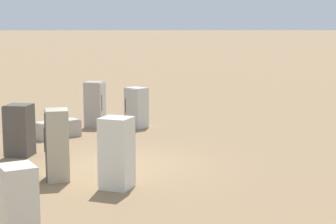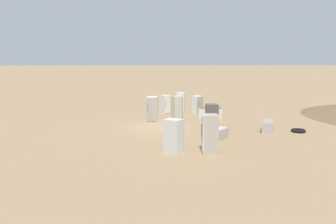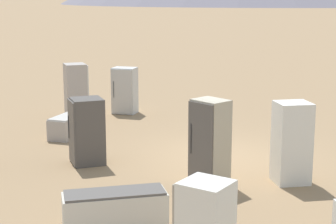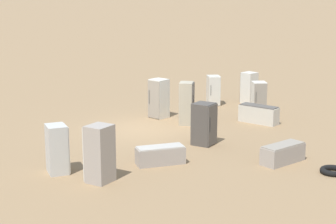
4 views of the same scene
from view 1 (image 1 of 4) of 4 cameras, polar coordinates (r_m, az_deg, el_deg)
The scene contains 8 objects.
ground_plane at distance 16.41m, azimuth -5.07°, elevation -5.34°, with size 1000.00×1000.00×0.00m, color #937551.
discarded_fridge_0 at distance 13.90m, azimuth -5.21°, elevation -4.16°, with size 0.92×0.92×1.78m.
discarded_fridge_3 at distance 10.76m, azimuth -14.96°, elevation -9.09°, with size 0.86×0.92×1.49m.
discarded_fridge_4 at distance 22.54m, azimuth -7.43°, elevation 0.80°, with size 0.84×0.87×1.79m.
discarded_fridge_5 at distance 22.16m, azimuth -3.24°, elevation 0.45°, with size 0.99×1.00×1.58m.
discarded_fridge_7 at distance 20.55m, azimuth -11.16°, elevation -1.72°, with size 1.65×1.51×0.62m.
discarded_fridge_9 at distance 17.89m, azimuth -14.88°, elevation -1.80°, with size 0.88×0.86×1.60m.
discarded_fridge_10 at distance 14.85m, azimuth -11.23°, elevation -3.30°, with size 0.73×0.82×1.86m.
Camera 1 is at (1.09, -15.88, 3.98)m, focal length 60.00 mm.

